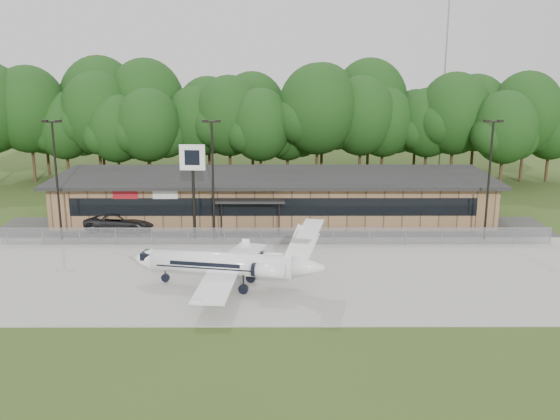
{
  "coord_description": "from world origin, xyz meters",
  "views": [
    {
      "loc": [
        0.46,
        -34.41,
        15.4
      ],
      "look_at": [
        0.57,
        12.0,
        3.77
      ],
      "focal_mm": 40.0,
      "sensor_mm": 36.0,
      "label": 1
    }
  ],
  "objects_px": {
    "business_jet": "(229,265)",
    "pole_sign": "(193,167)",
    "terminal": "(274,196)",
    "suv": "(120,221)"
  },
  "relations": [
    {
      "from": "terminal",
      "to": "business_jet",
      "type": "bearing_deg",
      "value": -98.74
    },
    {
      "from": "business_jet",
      "to": "pole_sign",
      "type": "height_order",
      "value": "pole_sign"
    },
    {
      "from": "pole_sign",
      "to": "suv",
      "type": "bearing_deg",
      "value": 162.69
    },
    {
      "from": "terminal",
      "to": "pole_sign",
      "type": "distance_m",
      "value": 10.6
    },
    {
      "from": "suv",
      "to": "pole_sign",
      "type": "xyz_separation_m",
      "value": [
        7.02,
        -2.65,
        5.37
      ]
    },
    {
      "from": "pole_sign",
      "to": "business_jet",
      "type": "bearing_deg",
      "value": -68.19
    },
    {
      "from": "business_jet",
      "to": "pole_sign",
      "type": "distance_m",
      "value": 12.95
    },
    {
      "from": "terminal",
      "to": "business_jet",
      "type": "relative_size",
      "value": 2.97
    },
    {
      "from": "terminal",
      "to": "suv",
      "type": "relative_size",
      "value": 6.62
    },
    {
      "from": "business_jet",
      "to": "suv",
      "type": "height_order",
      "value": "business_jet"
    }
  ]
}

